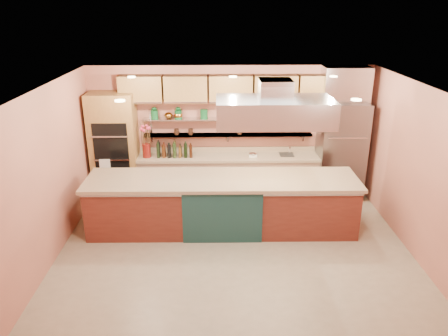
{
  "coord_description": "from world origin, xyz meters",
  "views": [
    {
      "loc": [
        -0.31,
        -6.63,
        4.0
      ],
      "look_at": [
        -0.16,
        1.0,
        1.11
      ],
      "focal_mm": 35.0,
      "sensor_mm": 36.0,
      "label": 1
    }
  ],
  "objects_px": {
    "copper_kettle": "(168,115)",
    "kitchen_scale": "(253,154)",
    "refrigerator": "(341,151)",
    "flower_vase": "(147,150)",
    "green_canister": "(204,114)",
    "island": "(222,204)"
  },
  "relations": [
    {
      "from": "kitchen_scale",
      "to": "green_canister",
      "type": "xyz_separation_m",
      "value": [
        -1.04,
        0.22,
        0.83
      ]
    },
    {
      "from": "kitchen_scale",
      "to": "copper_kettle",
      "type": "xyz_separation_m",
      "value": [
        -1.78,
        0.22,
        0.8
      ]
    },
    {
      "from": "flower_vase",
      "to": "green_canister",
      "type": "height_order",
      "value": "green_canister"
    },
    {
      "from": "flower_vase",
      "to": "green_canister",
      "type": "bearing_deg",
      "value": 10.23
    },
    {
      "from": "flower_vase",
      "to": "green_canister",
      "type": "xyz_separation_m",
      "value": [
        1.22,
        0.22,
        0.73
      ]
    },
    {
      "from": "island",
      "to": "kitchen_scale",
      "type": "height_order",
      "value": "kitchen_scale"
    },
    {
      "from": "flower_vase",
      "to": "island",
      "type": "bearing_deg",
      "value": -42.48
    },
    {
      "from": "island",
      "to": "flower_vase",
      "type": "distance_m",
      "value": 2.21
    },
    {
      "from": "island",
      "to": "refrigerator",
      "type": "bearing_deg",
      "value": 29.79
    },
    {
      "from": "kitchen_scale",
      "to": "refrigerator",
      "type": "bearing_deg",
      "value": -2.15
    },
    {
      "from": "copper_kettle",
      "to": "kitchen_scale",
      "type": "bearing_deg",
      "value": -7.03
    },
    {
      "from": "copper_kettle",
      "to": "green_canister",
      "type": "height_order",
      "value": "green_canister"
    },
    {
      "from": "kitchen_scale",
      "to": "copper_kettle",
      "type": "distance_m",
      "value": 1.97
    },
    {
      "from": "copper_kettle",
      "to": "green_canister",
      "type": "relative_size",
      "value": 0.89
    },
    {
      "from": "refrigerator",
      "to": "green_canister",
      "type": "relative_size",
      "value": 11.09
    },
    {
      "from": "refrigerator",
      "to": "green_canister",
      "type": "bearing_deg",
      "value": 175.48
    },
    {
      "from": "copper_kettle",
      "to": "refrigerator",
      "type": "bearing_deg",
      "value": -3.6
    },
    {
      "from": "refrigerator",
      "to": "flower_vase",
      "type": "height_order",
      "value": "refrigerator"
    },
    {
      "from": "refrigerator",
      "to": "kitchen_scale",
      "type": "xyz_separation_m",
      "value": [
        -1.87,
        0.01,
        -0.07
      ]
    },
    {
      "from": "refrigerator",
      "to": "flower_vase",
      "type": "xyz_separation_m",
      "value": [
        -4.13,
        0.01,
        0.03
      ]
    },
    {
      "from": "flower_vase",
      "to": "green_canister",
      "type": "relative_size",
      "value": 1.58
    },
    {
      "from": "green_canister",
      "to": "island",
      "type": "bearing_deg",
      "value": -77.91
    }
  ]
}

